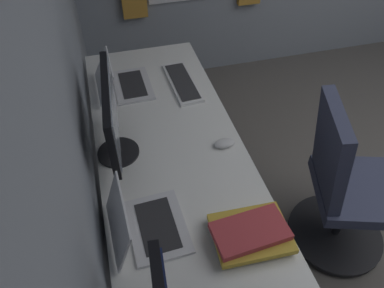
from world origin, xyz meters
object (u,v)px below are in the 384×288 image
at_px(monitor_primary, 112,116).
at_px(keyboard_main, 182,83).
at_px(mouse_main, 225,143).
at_px(book_stack_near, 250,233).
at_px(drawer_pedestal, 181,241).
at_px(laptop_leftmost, 121,81).
at_px(office_chair, 342,190).
at_px(laptop_left, 142,224).

distance_m(monitor_primary, keyboard_main, 0.68).
distance_m(monitor_primary, mouse_main, 0.56).
xyz_separation_m(monitor_primary, book_stack_near, (-0.60, -0.44, -0.20)).
bearing_deg(keyboard_main, mouse_main, -172.59).
height_order(drawer_pedestal, monitor_primary, monitor_primary).
height_order(monitor_primary, book_stack_near, monitor_primary).
xyz_separation_m(laptop_leftmost, keyboard_main, (-0.05, -0.35, -0.04)).
relative_size(laptop_leftmost, book_stack_near, 1.10).
distance_m(mouse_main, office_chair, 0.71).
bearing_deg(book_stack_near, mouse_main, -8.00).
height_order(drawer_pedestal, office_chair, office_chair).
xyz_separation_m(drawer_pedestal, keyboard_main, (0.80, -0.21, 0.39)).
bearing_deg(drawer_pedestal, mouse_main, -50.62).
bearing_deg(office_chair, keyboard_main, 40.56).
height_order(monitor_primary, laptop_left, monitor_primary).
relative_size(mouse_main, book_stack_near, 0.34).
bearing_deg(drawer_pedestal, book_stack_near, -142.45).
distance_m(drawer_pedestal, keyboard_main, 0.91).
bearing_deg(laptop_leftmost, keyboard_main, -98.69).
distance_m(laptop_left, office_chair, 1.13).
relative_size(drawer_pedestal, mouse_main, 6.68).
relative_size(monitor_primary, book_stack_near, 1.74).
distance_m(drawer_pedestal, monitor_primary, 0.73).
xyz_separation_m(monitor_primary, laptop_leftmost, (0.53, -0.08, -0.19)).
bearing_deg(keyboard_main, monitor_primary, 137.52).
xyz_separation_m(laptop_left, mouse_main, (0.37, -0.47, -0.03)).
bearing_deg(monitor_primary, office_chair, -105.87).
height_order(book_stack_near, office_chair, office_chair).
relative_size(monitor_primary, mouse_main, 5.15).
bearing_deg(office_chair, book_stack_near, 112.73).
bearing_deg(drawer_pedestal, keyboard_main, -15.02).
xyz_separation_m(laptop_left, book_stack_near, (-0.14, -0.40, -0.01)).
height_order(keyboard_main, book_stack_near, book_stack_near).
relative_size(monitor_primary, office_chair, 0.55).
relative_size(laptop_leftmost, laptop_left, 1.06).
xyz_separation_m(drawer_pedestal, mouse_main, (0.23, -0.29, 0.40)).
bearing_deg(book_stack_near, monitor_primary, 36.01).
relative_size(monitor_primary, keyboard_main, 1.26).
relative_size(monitor_primary, laptop_leftmost, 1.59).
relative_size(laptop_leftmost, office_chair, 0.35).
distance_m(laptop_leftmost, office_chair, 1.37).
distance_m(laptop_leftmost, book_stack_near, 1.18).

